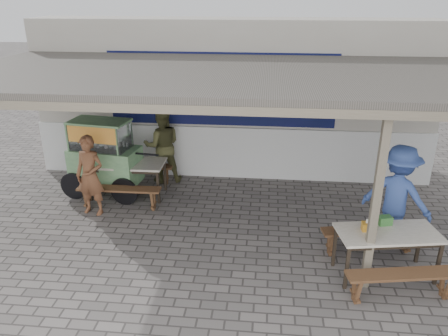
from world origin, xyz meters
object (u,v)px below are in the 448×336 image
patron_right_table (397,196)px  condiment_jar (136,158)px  bench_left_street (119,193)px  table_right (388,236)px  bench_right_wall (370,235)px  vendor_cart (104,155)px  patron_wall_side (162,145)px  table_left (127,166)px  bench_left_wall (136,169)px  bench_right_street (402,279)px  donation_box (385,220)px  tissue_box (366,227)px  patron_street_side (90,176)px  condiment_bowl (116,159)px

patron_right_table → condiment_jar: size_ratio=20.94×
bench_left_street → table_right: size_ratio=1.05×
bench_right_wall → vendor_cart: (-5.10, 1.77, 0.54)m
bench_left_street → patron_wall_side: 1.63m
patron_wall_side → table_left: bearing=41.0°
condiment_jar → bench_left_wall: bearing=110.2°
patron_wall_side → patron_right_table: bearing=138.7°
bench_right_street → condiment_jar: 5.63m
table_left → bench_left_wall: table_left is taller
donation_box → bench_left_wall: bearing=149.9°
table_left → tissue_box: tissue_box is taller
table_right → donation_box: donation_box is taller
bench_left_wall → patron_street_side: bearing=-107.5°
table_left → patron_wall_side: patron_wall_side is taller
patron_right_table → tissue_box: patron_right_table is taller
patron_right_table → condiment_bowl: (-5.34, 1.49, -0.11)m
patron_wall_side → tissue_box: 4.98m
condiment_jar → condiment_bowl: (-0.42, -0.07, -0.02)m
table_left → bench_left_street: table_left is taller
condiment_jar → table_left: bearing=-131.5°
patron_right_table → condiment_bowl: patron_right_table is taller
vendor_cart → patron_wall_side: bearing=46.0°
patron_right_table → table_left: bearing=15.1°
table_left → vendor_cart: (-0.48, 0.01, 0.21)m
bench_right_street → patron_right_table: 1.66m
patron_wall_side → bench_right_street: bearing=123.4°
tissue_box → condiment_jar: (-4.24, 2.51, -0.02)m
bench_right_wall → donation_box: (0.09, -0.36, 0.48)m
condiment_jar → condiment_bowl: condiment_jar is taller
table_right → condiment_jar: (-4.57, 2.52, 0.12)m
tissue_box → donation_box: (0.32, 0.22, 0.00)m
condiment_jar → table_right: bearing=-28.9°
condiment_bowl → bench_left_wall: bearing=63.2°
patron_street_side → condiment_jar: 1.18m
table_right → condiment_jar: 5.22m
table_left → table_right: bearing=-27.3°
bench_right_street → bench_right_wall: same height
bench_right_street → patron_street_side: (-5.27, 2.09, 0.45)m
patron_right_table → bench_right_wall: bearing=70.3°
tissue_box → table_left: bearing=152.0°
bench_left_street → condiment_jar: 0.92m
bench_left_street → patron_right_table: (5.06, -0.77, 0.54)m
tissue_box → patron_street_side: bearing=162.8°
table_right → bench_right_street: bearing=-90.0°
patron_street_side → patron_wall_side: bearing=69.9°
patron_street_side → condiment_bowl: patron_street_side is taller
bench_right_street → donation_box: bearing=87.9°
table_right → bench_left_street: bearing=149.7°
bench_left_street → table_right: table_right is taller
tissue_box → donation_box: bearing=34.7°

